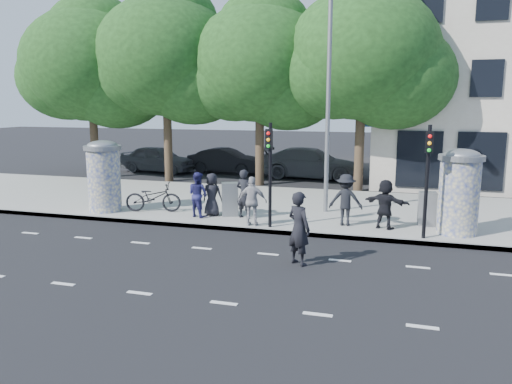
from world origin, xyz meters
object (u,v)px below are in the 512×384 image
(cabinet_left, at_px, (230,199))
(car_left, at_px, (158,159))
(ped_c, at_px, (198,194))
(street_lamp, at_px, (328,85))
(traffic_pole_near, at_px, (270,164))
(traffic_pole_far, at_px, (428,170))
(ped_d, at_px, (346,200))
(ped_e, at_px, (252,201))
(man_road, at_px, (299,228))
(bicycle, at_px, (153,197))
(ped_a, at_px, (212,194))
(car_right, at_px, (312,163))
(ped_b, at_px, (244,194))
(ad_column_left, at_px, (104,174))
(ped_f, at_px, (385,204))
(cabinet_right, at_px, (427,209))
(car_mid, at_px, (226,161))
(ad_column_right, at_px, (459,190))

(cabinet_left, height_order, car_left, car_left)
(ped_c, bearing_deg, street_lamp, -131.76)
(traffic_pole_near, distance_m, ped_c, 3.22)
(traffic_pole_far, xyz_separation_m, ped_d, (-2.46, 1.00, -1.22))
(traffic_pole_near, relative_size, ped_e, 2.06)
(ped_e, distance_m, man_road, 3.77)
(bicycle, bearing_deg, traffic_pole_far, -110.99)
(ped_a, height_order, car_right, ped_a)
(ped_b, relative_size, ped_d, 1.01)
(ad_column_left, bearing_deg, man_road, -24.39)
(traffic_pole_far, relative_size, ped_a, 2.20)
(ped_c, bearing_deg, ped_d, -155.18)
(cabinet_left, xyz_separation_m, car_right, (1.04, 10.75, 0.08))
(ped_a, relative_size, ped_f, 0.96)
(ad_column_left, xyz_separation_m, ped_d, (8.94, 0.29, -0.53))
(ped_e, xyz_separation_m, bicycle, (-4.18, 1.01, -0.28))
(cabinet_right, bearing_deg, car_mid, 129.30)
(ped_b, bearing_deg, car_left, -33.42)
(traffic_pole_far, height_order, ped_a, traffic_pole_far)
(man_road, distance_m, cabinet_left, 5.44)
(ad_column_left, bearing_deg, ad_column_right, 0.92)
(cabinet_right, bearing_deg, ad_column_right, -48.81)
(traffic_pole_far, relative_size, ped_d, 1.99)
(traffic_pole_far, xyz_separation_m, ped_c, (-7.65, 0.79, -1.28))
(cabinet_left, distance_m, cabinet_right, 6.76)
(ped_a, relative_size, cabinet_left, 1.28)
(bicycle, relative_size, car_left, 0.44)
(street_lamp, bearing_deg, ped_e, -125.69)
(bicycle, height_order, car_mid, car_mid)
(ped_a, bearing_deg, ad_column_left, 7.88)
(ad_column_right, bearing_deg, ped_f, -179.88)
(car_right, bearing_deg, traffic_pole_near, -173.28)
(traffic_pole_far, xyz_separation_m, ped_f, (-1.18, 0.90, -1.27))
(cabinet_left, bearing_deg, car_left, 106.28)
(ped_e, relative_size, man_road, 0.85)
(ped_d, height_order, cabinet_right, ped_d)
(ad_column_right, distance_m, ped_a, 8.26)
(bicycle, bearing_deg, cabinet_left, -101.41)
(cabinet_right, bearing_deg, ped_f, -154.74)
(cabinet_left, bearing_deg, ped_c, -178.90)
(street_lamp, xyz_separation_m, car_left, (-11.50, 8.90, -4.00))
(ped_a, relative_size, man_road, 0.79)
(ped_e, distance_m, car_left, 15.06)
(ped_d, bearing_deg, ped_c, -0.37)
(traffic_pole_far, height_order, cabinet_right, traffic_pole_far)
(ped_c, height_order, car_right, ped_c)
(ad_column_right, bearing_deg, ped_b, 178.82)
(ped_a, bearing_deg, ped_f, -178.95)
(traffic_pole_near, xyz_separation_m, ped_d, (2.34, 1.00, -1.22))
(ped_a, bearing_deg, traffic_pole_far, 174.24)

